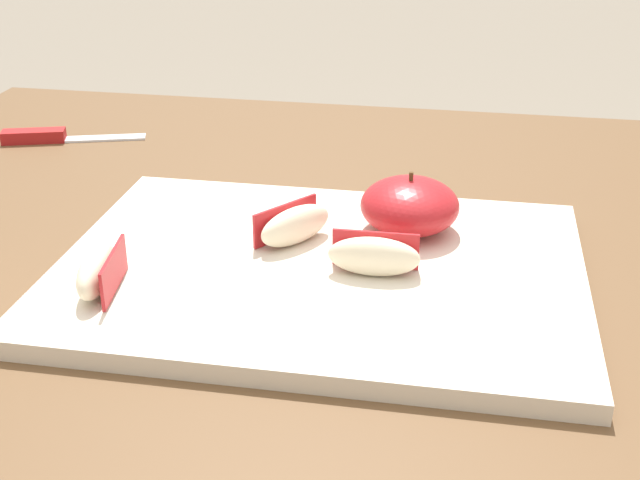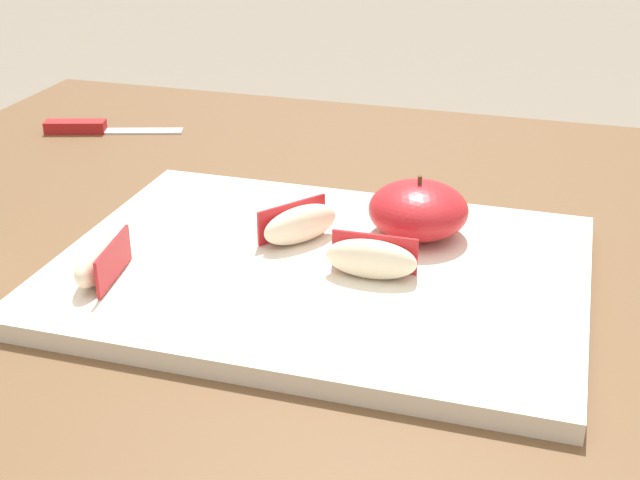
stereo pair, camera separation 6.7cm
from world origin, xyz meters
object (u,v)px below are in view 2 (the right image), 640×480
object	(u,v)px
apple_wedge_middle	(371,258)
paring_knife	(87,127)
cutting_board	(320,272)
apple_half_skin_up	(419,209)
apple_wedge_front	(300,224)
apple_wedge_near_knife	(99,260)

from	to	relation	value
apple_wedge_middle	paring_knife	size ratio (longest dim) A/B	0.45
cutting_board	apple_wedge_middle	world-z (taller)	apple_wedge_middle
apple_half_skin_up	apple_wedge_middle	size ratio (longest dim) A/B	1.17
apple_half_skin_up	paring_knife	world-z (taller)	apple_half_skin_up
cutting_board	apple_wedge_middle	xyz separation A→B (m)	(0.04, -0.01, 0.02)
apple_half_skin_up	apple_wedge_front	size ratio (longest dim) A/B	1.18
cutting_board	apple_wedge_near_knife	size ratio (longest dim) A/B	5.60
apple_half_skin_up	apple_wedge_near_knife	bearing A→B (deg)	-145.68
cutting_board	apple_wedge_near_knife	distance (m)	0.17
apple_half_skin_up	apple_wedge_near_knife	xyz separation A→B (m)	(-0.22, -0.15, -0.01)
cutting_board	apple_wedge_front	xyz separation A→B (m)	(-0.03, 0.03, 0.02)
apple_half_skin_up	cutting_board	bearing A→B (deg)	-129.93
apple_wedge_middle	apple_wedge_near_knife	xyz separation A→B (m)	(-0.20, -0.06, 0.00)
cutting_board	apple_wedge_front	world-z (taller)	apple_wedge_front
cutting_board	paring_knife	size ratio (longest dim) A/B	2.58
cutting_board	apple_half_skin_up	xyz separation A→B (m)	(0.06, 0.08, 0.03)
apple_wedge_middle	paring_knife	bearing A→B (deg)	145.37
apple_half_skin_up	paring_knife	xyz separation A→B (m)	(-0.43, 0.20, -0.03)
apple_half_skin_up	apple_wedge_middle	xyz separation A→B (m)	(-0.02, -0.09, -0.01)
apple_wedge_front	apple_wedge_near_knife	bearing A→B (deg)	-139.99
cutting_board	apple_half_skin_up	distance (m)	0.10
cutting_board	apple_wedge_middle	distance (m)	0.05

